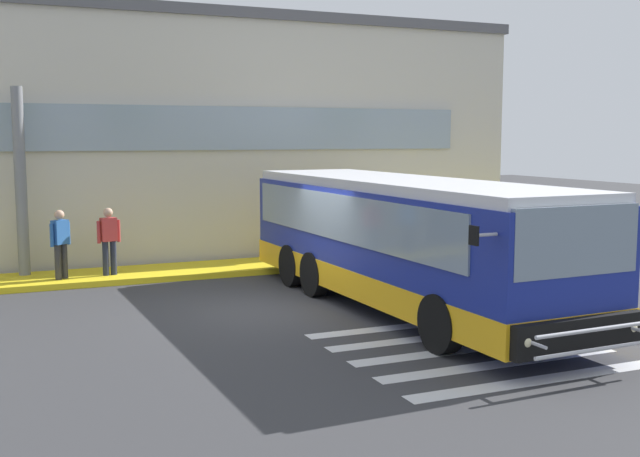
# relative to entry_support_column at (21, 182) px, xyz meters

# --- Properties ---
(ground_plane) EXTENTS (80.00, 90.00, 0.02)m
(ground_plane) POSITION_rel_entry_support_column_xyz_m (4.63, -5.40, -2.48)
(ground_plane) COLOR #353538
(ground_plane) RESTS_ON ground
(bay_paint_stripes) EXTENTS (4.40, 3.96, 0.01)m
(bay_paint_stripes) POSITION_rel_entry_support_column_xyz_m (6.63, -9.60, -2.46)
(bay_paint_stripes) COLOR silver
(bay_paint_stripes) RESTS_ON ground
(terminal_building) EXTENTS (21.86, 13.80, 7.13)m
(terminal_building) POSITION_rel_entry_support_column_xyz_m (3.95, 6.20, 1.09)
(terminal_building) COLOR beige
(terminal_building) RESTS_ON ground
(boarding_curb) EXTENTS (24.06, 2.00, 0.15)m
(boarding_curb) POSITION_rel_entry_support_column_xyz_m (4.63, -0.60, -2.39)
(boarding_curb) COLOR yellow
(boarding_curb) RESTS_ON ground
(entry_support_column) EXTENTS (0.28, 0.28, 4.63)m
(entry_support_column) POSITION_rel_entry_support_column_xyz_m (0.00, 0.00, 0.00)
(entry_support_column) COLOR slate
(entry_support_column) RESTS_ON boarding_curb
(bus_main_foreground) EXTENTS (3.02, 10.64, 2.70)m
(bus_main_foreground) POSITION_rel_entry_support_column_xyz_m (7.15, -6.37, -1.13)
(bus_main_foreground) COLOR navy
(bus_main_foreground) RESTS_ON ground
(passenger_near_column) EXTENTS (0.49, 0.40, 1.68)m
(passenger_near_column) POSITION_rel_entry_support_column_xyz_m (0.80, -0.96, -1.39)
(passenger_near_column) COLOR #2D2D33
(passenger_near_column) RESTS_ON boarding_curb
(passenger_by_doorway) EXTENTS (0.58, 0.29, 1.68)m
(passenger_by_doorway) POSITION_rel_entry_support_column_xyz_m (1.95, -0.87, -1.39)
(passenger_by_doorway) COLOR #1E2338
(passenger_by_doorway) RESTS_ON boarding_curb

